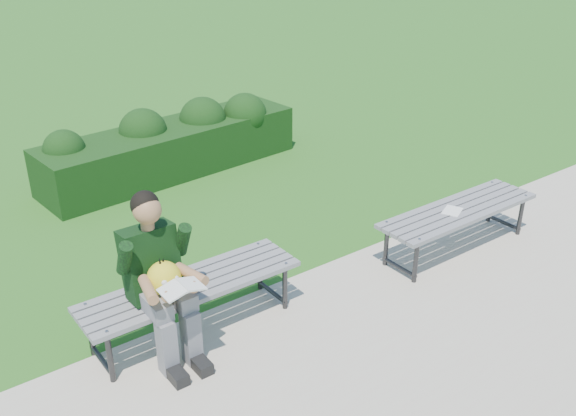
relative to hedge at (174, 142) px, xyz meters
The scene contains 7 objects.
ground 3.11m from the hedge, 101.80° to the right, with size 80.00×80.00×0.00m.
walkway 4.83m from the hedge, 97.54° to the right, with size 30.00×3.50×0.02m.
hedge is the anchor object (origin of this frame).
bench_left 3.53m from the hedge, 115.08° to the right, with size 1.80×0.50×0.46m.
bench_right 3.78m from the hedge, 70.42° to the right, with size 1.80×0.50×0.46m.
seated_boy 3.76m from the hedge, 118.61° to the right, with size 0.56×0.76×1.31m.
paper_sheet 3.75m from the hedge, 71.86° to the right, with size 0.27×0.24×0.01m.
Camera 1 is at (-2.79, -4.08, 3.22)m, focal length 40.00 mm.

